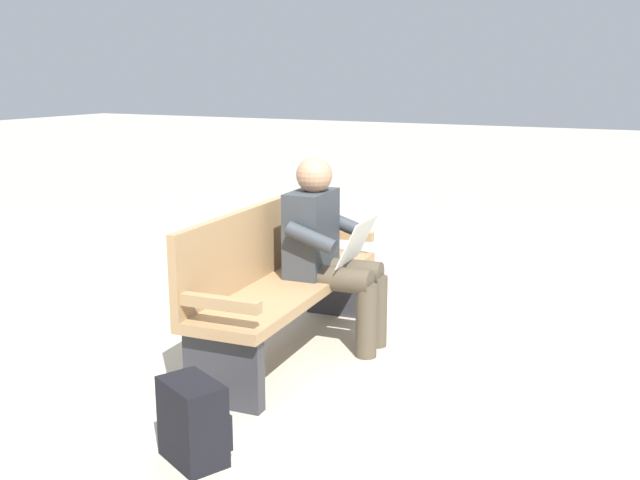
# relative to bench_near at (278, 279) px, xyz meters

# --- Properties ---
(ground_plane) EXTENTS (40.00, 40.00, 0.00)m
(ground_plane) POSITION_rel_bench_near_xyz_m (-0.01, 0.07, -0.46)
(ground_plane) COLOR #B7AD99
(bench_near) EXTENTS (1.83, 0.61, 0.90)m
(bench_near) POSITION_rel_bench_near_xyz_m (0.00, 0.00, 0.00)
(bench_near) COLOR #9E7A51
(bench_near) RESTS_ON ground
(person_seated) EXTENTS (0.59, 0.59, 1.18)m
(person_seated) POSITION_rel_bench_near_xyz_m (-0.24, 0.22, 0.17)
(person_seated) COLOR #33383D
(person_seated) RESTS_ON ground
(backpack) EXTENTS (0.32, 0.36, 0.37)m
(backpack) POSITION_rel_bench_near_xyz_m (1.31, 0.32, -0.28)
(backpack) COLOR black
(backpack) RESTS_ON ground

